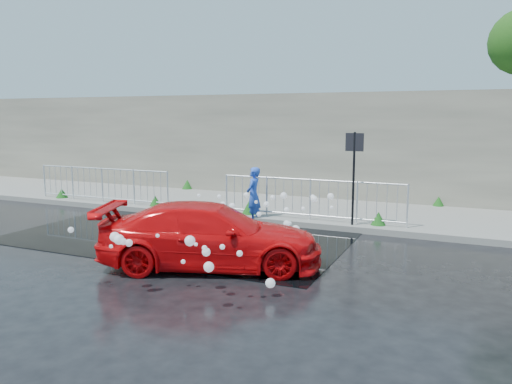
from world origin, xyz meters
TOP-DOWN VIEW (x-y plane):
  - ground at (0.00, 0.00)m, footprint 90.00×90.00m
  - pavement at (0.00, 5.00)m, footprint 30.00×4.00m
  - curb at (0.00, 3.00)m, footprint 30.00×0.25m
  - retaining_wall at (0.00, 7.20)m, footprint 30.00×0.60m
  - puddle at (0.50, 1.00)m, footprint 8.00×5.00m
  - sign_post at (4.20, 3.10)m, footprint 0.45×0.06m
  - railing_left at (-4.00, 3.35)m, footprint 5.05×0.05m
  - railing_right at (3.00, 3.35)m, footprint 5.05×0.05m
  - weeds at (-0.07, 4.47)m, footprint 12.17×3.93m
  - water_spray at (2.55, -0.36)m, footprint 3.53×5.25m
  - red_car at (2.40, -1.01)m, footprint 4.59×3.11m
  - person at (1.50, 3.00)m, footprint 0.40×0.58m

SIDE VIEW (x-z plane):
  - ground at x=0.00m, z-range 0.00..0.00m
  - puddle at x=0.50m, z-range 0.00..0.01m
  - pavement at x=0.00m, z-range 0.00..0.15m
  - curb at x=0.00m, z-range 0.00..0.16m
  - weeds at x=-0.07m, z-range 0.12..0.52m
  - red_car at x=2.40m, z-range 0.00..1.23m
  - water_spray at x=2.55m, z-range 0.09..1.22m
  - railing_left at x=-4.00m, z-range 0.19..1.29m
  - railing_right at x=3.00m, z-range 0.19..1.29m
  - person at x=1.50m, z-range 0.00..1.53m
  - sign_post at x=4.20m, z-range 0.47..2.97m
  - retaining_wall at x=0.00m, z-range 0.15..3.65m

